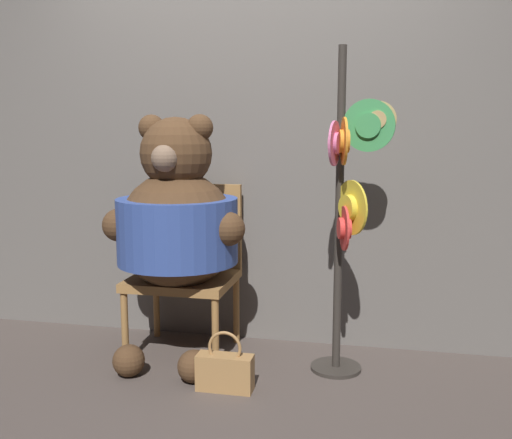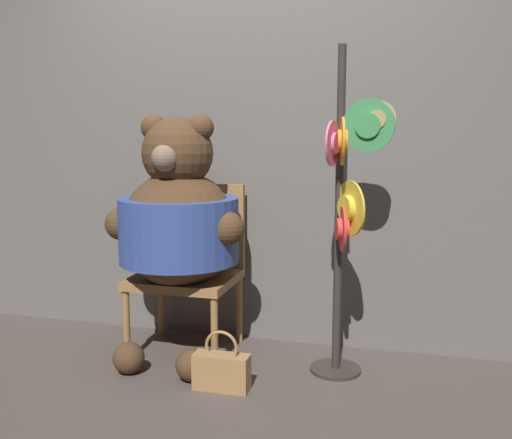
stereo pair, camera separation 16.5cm
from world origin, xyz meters
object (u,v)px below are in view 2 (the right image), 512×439
Objects in this scene: teddy_bear at (178,222)px; hat_display_rack at (346,205)px; handbag_on_ground at (221,370)px; chair at (190,261)px.

hat_display_rack is (0.95, -0.03, 0.13)m from teddy_bear.
handbag_on_ground is at bearing -151.05° from hat_display_rack.
hat_display_rack reaches higher than chair.
teddy_bear is 4.49× the size of handbag_on_ground.
handbag_on_ground is at bearing -43.42° from teddy_bear.
chair is at bearing 91.18° from teddy_bear.
hat_display_rack reaches higher than teddy_bear.
teddy_bear reaches higher than handbag_on_ground.
teddy_bear reaches higher than chair.
hat_display_rack is (0.95, -0.21, 0.40)m from chair.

